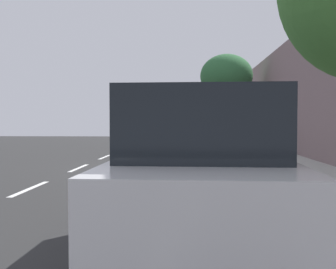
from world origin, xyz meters
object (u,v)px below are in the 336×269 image
object	(u,v)px
parked_suv_white_nearest	(201,169)
pedestrian_on_phone	(267,132)
parked_suv_grey_second	(186,138)
cyclist_with_backpack	(224,148)
bicycle_at_curb	(213,171)
street_tree_mid_block	(226,76)
parked_sedan_red_mid	(191,136)

from	to	relation	value
parked_suv_white_nearest	pedestrian_on_phone	distance (m)	14.34
parked_suv_white_nearest	parked_suv_grey_second	xyz separation A→B (m)	(-0.26, 9.35, 0.00)
parked_suv_white_nearest	cyclist_with_backpack	size ratio (longest dim) A/B	2.86
bicycle_at_curb	street_tree_mid_block	xyz separation A→B (m)	(1.79, 15.46, 4.16)
bicycle_at_curb	parked_suv_white_nearest	bearing A→B (deg)	-95.52
parked_suv_white_nearest	parked_sedan_red_mid	size ratio (longest dim) A/B	1.06
parked_suv_white_nearest	parked_sedan_red_mid	bearing A→B (deg)	90.04
parked_suv_white_nearest	cyclist_with_backpack	xyz separation A→B (m)	(0.68, 4.30, -0.02)
bicycle_at_curb	parked_sedan_red_mid	bearing A→B (deg)	91.93
parked_suv_grey_second	bicycle_at_curb	xyz separation A→B (m)	(0.71, -4.61, -0.64)
bicycle_at_curb	cyclist_with_backpack	bearing A→B (deg)	-63.08
parked_suv_white_nearest	bicycle_at_curb	distance (m)	4.80
bicycle_at_curb	cyclist_with_backpack	size ratio (longest dim) A/B	0.84
parked_suv_grey_second	pedestrian_on_phone	distance (m)	5.96
parked_suv_grey_second	pedestrian_on_phone	bearing A→B (deg)	49.40
parked_sedan_red_mid	street_tree_mid_block	distance (m)	4.66
parked_suv_white_nearest	cyclist_with_backpack	world-z (taller)	parked_suv_white_nearest
parked_suv_white_nearest	bicycle_at_curb	size ratio (longest dim) A/B	3.39
parked_suv_white_nearest	parked_sedan_red_mid	distance (m)	18.73
street_tree_mid_block	pedestrian_on_phone	distance (m)	7.32
parked_sedan_red_mid	cyclist_with_backpack	xyz separation A→B (m)	(0.69, -14.42, 0.26)
parked_sedan_red_mid	street_tree_mid_block	world-z (taller)	street_tree_mid_block
parked_suv_grey_second	bicycle_at_curb	size ratio (longest dim) A/B	3.41
parked_suv_grey_second	cyclist_with_backpack	xyz separation A→B (m)	(0.93, -5.05, -0.02)
street_tree_mid_block	parked_suv_grey_second	bearing A→B (deg)	-103.01
bicycle_at_curb	cyclist_with_backpack	xyz separation A→B (m)	(0.22, -0.43, 0.63)
cyclist_with_backpack	parked_suv_white_nearest	bearing A→B (deg)	-98.94
bicycle_at_curb	street_tree_mid_block	world-z (taller)	street_tree_mid_block
street_tree_mid_block	parked_sedan_red_mid	bearing A→B (deg)	-146.86
parked_suv_grey_second	cyclist_with_backpack	bearing A→B (deg)	-79.51
parked_suv_white_nearest	parked_suv_grey_second	size ratio (longest dim) A/B	0.99
parked_sedan_red_mid	parked_suv_grey_second	bearing A→B (deg)	-91.49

